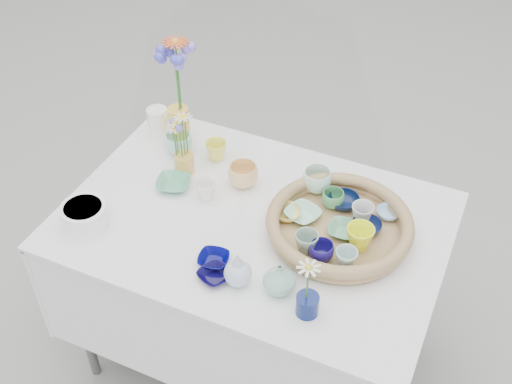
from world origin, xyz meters
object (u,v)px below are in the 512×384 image
at_px(display_table, 254,353).
at_px(wicker_tray, 339,226).
at_px(tall_vase_yellow, 179,125).
at_px(bud_vase_seafoam, 280,278).

relative_size(display_table, wicker_tray, 2.66).
height_order(display_table, tall_vase_yellow, tall_vase_yellow).
distance_m(display_table, wicker_tray, 0.85).
bearing_deg(wicker_tray, display_table, -169.88).
bearing_deg(tall_vase_yellow, wicker_tray, -17.65).
bearing_deg(bud_vase_seafoam, tall_vase_yellow, 140.40).
bearing_deg(display_table, tall_vase_yellow, 147.44).
xyz_separation_m(bud_vase_seafoam, tall_vase_yellow, (-0.63, 0.52, 0.02)).
bearing_deg(display_table, bud_vase_seafoam, -51.26).
bearing_deg(wicker_tray, tall_vase_yellow, 162.35).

